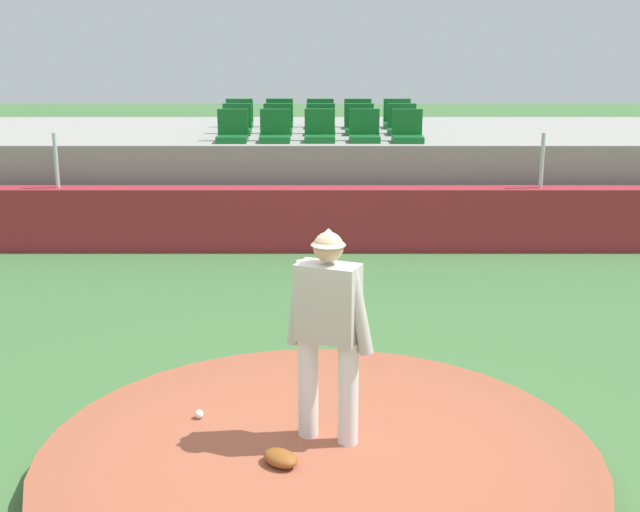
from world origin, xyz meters
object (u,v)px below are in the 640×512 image
(baseball, at_px, (200,414))
(stadium_chair_4, at_px, (409,132))
(stadium_chair_13, at_px, (359,119))
(stadium_chair_8, at_px, (361,125))
(stadium_chair_5, at_px, (238,125))
(stadium_chair_10, at_px, (240,119))
(stadium_chair_7, at_px, (322,125))
(stadium_chair_12, at_px, (321,119))
(stadium_chair_1, at_px, (276,132))
(stadium_chair_6, at_px, (279,125))
(pitcher, at_px, (329,320))
(fielding_glove, at_px, (281,458))
(stadium_chair_2, at_px, (321,131))
(stadium_chair_9, at_px, (403,125))
(stadium_chair_11, at_px, (281,119))
(stadium_chair_3, at_px, (366,131))
(stadium_chair_14, at_px, (398,119))
(stadium_chair_0, at_px, (234,132))

(baseball, height_order, stadium_chair_4, stadium_chair_4)
(stadium_chair_13, bearing_deg, stadium_chair_8, 89.43)
(stadium_chair_5, height_order, stadium_chair_10, same)
(stadium_chair_7, bearing_deg, stadium_chair_12, -89.56)
(stadium_chair_1, bearing_deg, stadium_chair_6, -89.88)
(pitcher, relative_size, fielding_glove, 5.65)
(fielding_glove, bearing_deg, stadium_chair_2, -47.34)
(fielding_glove, bearing_deg, stadium_chair_8, -51.41)
(stadium_chair_9, bearing_deg, stadium_chair_11, -23.83)
(fielding_glove, height_order, stadium_chair_3, stadium_chair_3)
(stadium_chair_4, height_order, stadium_chair_7, same)
(stadium_chair_6, bearing_deg, baseball, 87.99)
(stadium_chair_10, relative_size, stadium_chair_11, 1.00)
(stadium_chair_7, distance_m, stadium_chair_12, 0.92)
(pitcher, bearing_deg, stadium_chair_3, 107.75)
(stadium_chair_10, bearing_deg, stadium_chair_7, 147.75)
(stadium_chair_5, distance_m, stadium_chair_8, 2.06)
(stadium_chair_13, bearing_deg, stadium_chair_12, -0.61)
(stadium_chair_3, bearing_deg, stadium_chair_14, -110.56)
(baseball, bearing_deg, stadium_chair_4, 71.72)
(fielding_glove, relative_size, stadium_chair_1, 0.60)
(stadium_chair_14, bearing_deg, stadium_chair_5, 18.38)
(stadium_chair_0, xyz_separation_m, stadium_chair_3, (2.09, 0.02, 0.00))
(stadium_chair_3, bearing_deg, stadium_chair_6, -32.09)
(stadium_chair_0, relative_size, stadium_chair_12, 1.00)
(stadium_chair_8, xyz_separation_m, stadium_chair_14, (0.71, 0.89, 0.00))
(baseball, xyz_separation_m, stadium_chair_14, (2.37, 9.02, 1.42))
(stadium_chair_0, distance_m, stadium_chair_7, 1.66)
(stadium_chair_1, distance_m, stadium_chair_13, 2.28)
(pitcher, relative_size, stadium_chair_9, 3.39)
(pitcher, height_order, stadium_chair_13, stadium_chair_13)
(stadium_chair_5, xyz_separation_m, stadium_chair_13, (2.07, 0.91, 0.00))
(stadium_chair_1, distance_m, stadium_chair_11, 1.85)
(pitcher, bearing_deg, stadium_chair_5, 122.38)
(stadium_chair_6, height_order, stadium_chair_12, same)
(stadium_chair_5, height_order, stadium_chair_12, same)
(stadium_chair_4, relative_size, stadium_chair_14, 1.00)
(fielding_glove, distance_m, stadium_chair_3, 8.18)
(stadium_chair_12, distance_m, stadium_chair_13, 0.67)
(pitcher, height_order, stadium_chair_6, stadium_chair_6)
(stadium_chair_7, relative_size, stadium_chair_14, 1.00)
(stadium_chair_13, bearing_deg, stadium_chair_11, -1.42)
(stadium_chair_2, height_order, stadium_chair_7, same)
(stadium_chair_4, bearing_deg, stadium_chair_1, -0.14)
(stadium_chair_11, height_order, stadium_chair_14, same)
(stadium_chair_1, bearing_deg, baseball, 87.72)
(stadium_chair_7, distance_m, stadium_chair_9, 1.37)
(stadium_chair_13, bearing_deg, pitcher, 86.26)
(fielding_glove, height_order, stadium_chair_12, stadium_chair_12)
(stadium_chair_4, relative_size, stadium_chair_11, 1.00)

